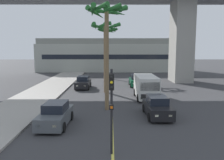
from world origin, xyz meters
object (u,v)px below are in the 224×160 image
object	(u,v)px
car_queue_front	(157,107)
delivery_van	(146,86)
traffic_light_median_near	(112,100)
car_queue_second	(83,83)
car_queue_fourth	(55,115)
palm_tree_far_median	(106,38)
palm_tree_near_median	(107,21)
palm_tree_mid_median	(108,37)
car_queue_third	(136,81)

from	to	relation	value
car_queue_front	delivery_van	xyz separation A→B (m)	(0.09, 6.56, 0.57)
car_queue_front	traffic_light_median_near	xyz separation A→B (m)	(-3.52, -6.65, 1.99)
car_queue_second	car_queue_fourth	size ratio (longest dim) A/B	0.99
car_queue_fourth	palm_tree_far_median	size ratio (longest dim) A/B	0.51
delivery_van	palm_tree_far_median	bearing A→B (deg)	140.14
palm_tree_near_median	palm_tree_mid_median	bearing A→B (deg)	90.37
car_queue_third	traffic_light_median_near	world-z (taller)	traffic_light_median_near
palm_tree_mid_median	car_queue_third	bearing A→B (deg)	-65.30
traffic_light_median_near	palm_tree_far_median	world-z (taller)	palm_tree_far_median
traffic_light_median_near	palm_tree_far_median	xyz separation A→B (m)	(-0.59, 16.72, 3.60)
palm_tree_far_median	car_queue_third	bearing A→B (deg)	50.19
car_queue_third	palm_tree_near_median	size ratio (longest dim) A/B	0.47
delivery_van	palm_tree_near_median	distance (m)	8.54
car_queue_third	delivery_van	world-z (taller)	delivery_van
car_queue_second	traffic_light_median_near	bearing A→B (deg)	-79.64
car_queue_second	palm_tree_mid_median	world-z (taller)	palm_tree_mid_median
car_queue_second	car_queue_third	size ratio (longest dim) A/B	1.00
car_queue_third	delivery_van	distance (m)	8.42
car_queue_second	palm_tree_far_median	distance (m)	7.03
car_queue_second	car_queue_third	bearing A→B (deg)	14.86
car_queue_third	palm_tree_mid_median	bearing A→B (deg)	114.70
palm_tree_near_median	car_queue_third	bearing A→B (deg)	73.48
car_queue_front	palm_tree_mid_median	bearing A→B (deg)	99.65
traffic_light_median_near	delivery_van	bearing A→B (deg)	74.71
palm_tree_mid_median	palm_tree_near_median	bearing A→B (deg)	-89.63
palm_tree_mid_median	palm_tree_far_median	distance (m)	13.57
palm_tree_near_median	palm_tree_far_median	xyz separation A→B (m)	(-0.24, 8.05, -1.02)
car_queue_front	traffic_light_median_near	distance (m)	7.78
car_queue_fourth	palm_tree_near_median	world-z (taller)	palm_tree_near_median
car_queue_front	palm_tree_far_median	xyz separation A→B (m)	(-4.12, 10.07, 5.59)
car_queue_second	delivery_van	world-z (taller)	delivery_van
car_queue_front	car_queue_third	xyz separation A→B (m)	(-0.04, 14.97, 0.00)
car_queue_third	car_queue_fourth	size ratio (longest dim) A/B	0.99
car_queue_front	delivery_van	size ratio (longest dim) A/B	0.78
palm_tree_far_median	car_queue_fourth	bearing A→B (deg)	-104.50
car_queue_fourth	delivery_van	world-z (taller)	delivery_van
traffic_light_median_near	palm_tree_far_median	size ratio (longest dim) A/B	0.51
delivery_van	car_queue_front	bearing A→B (deg)	-90.76
palm_tree_near_median	palm_tree_mid_median	xyz separation A→B (m)	(-0.14, 21.60, -0.19)
car_queue_front	car_queue_second	distance (m)	14.90
car_queue_second	palm_tree_near_median	xyz separation A→B (m)	(3.25, -11.07, 6.61)
car_queue_front	delivery_van	distance (m)	6.59
palm_tree_mid_median	car_queue_fourth	bearing A→B (deg)	-97.21
palm_tree_mid_median	delivery_van	bearing A→B (deg)	-76.47
traffic_light_median_near	palm_tree_near_median	world-z (taller)	palm_tree_near_median
car_queue_third	traffic_light_median_near	distance (m)	21.98
car_queue_second	delivery_van	distance (m)	9.74
palm_tree_near_median	palm_tree_mid_median	size ratio (longest dim) A/B	1.00
car_queue_second	delivery_van	xyz separation A→B (m)	(7.22, -6.52, 0.57)
delivery_van	traffic_light_median_near	size ratio (longest dim) A/B	1.25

